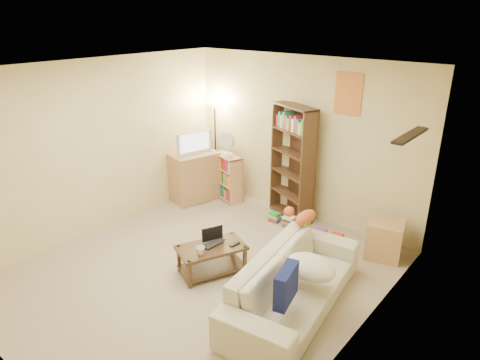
% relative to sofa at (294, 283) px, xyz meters
% --- Properties ---
extents(room, '(4.50, 4.54, 2.52)m').
position_rel_sofa_xyz_m(room, '(-1.27, -0.17, 1.31)').
color(room, tan).
rests_on(room, ground).
extents(sofa, '(2.37, 1.47, 0.62)m').
position_rel_sofa_xyz_m(sofa, '(0.00, 0.00, 0.00)').
color(sofa, beige).
rests_on(sofa, ground).
extents(navy_pillow, '(0.22, 0.42, 0.37)m').
position_rel_sofa_xyz_m(navy_pillow, '(0.17, -0.44, 0.28)').
color(navy_pillow, '#121950').
rests_on(navy_pillow, sofa).
extents(cream_blanket, '(0.57, 0.41, 0.24)m').
position_rel_sofa_xyz_m(cream_blanket, '(0.14, 0.07, 0.22)').
color(cream_blanket, beige).
rests_on(cream_blanket, sofa).
extents(tabby_cat, '(0.49, 0.23, 0.17)m').
position_rel_sofa_xyz_m(tabby_cat, '(-0.39, 0.76, 0.39)').
color(tabby_cat, '#BF5428').
rests_on(tabby_cat, sofa).
extents(coffee_table, '(0.76, 0.94, 0.37)m').
position_rel_sofa_xyz_m(coffee_table, '(-1.16, -0.09, -0.08)').
color(coffee_table, '#3E2918').
rests_on(coffee_table, ground).
extents(laptop, '(0.34, 0.23, 0.02)m').
position_rel_sofa_xyz_m(laptop, '(-1.13, -0.03, 0.07)').
color(laptop, black).
rests_on(laptop, coffee_table).
extents(laptop_screen, '(0.12, 0.26, 0.18)m').
position_rel_sofa_xyz_m(laptop_screen, '(-1.24, 0.02, 0.17)').
color(laptop_screen, white).
rests_on(laptop_screen, laptop).
extents(mug, '(0.15, 0.15, 0.10)m').
position_rel_sofa_xyz_m(mug, '(-1.14, -0.30, 0.11)').
color(mug, silver).
rests_on(mug, coffee_table).
extents(tv_remote, '(0.06, 0.15, 0.02)m').
position_rel_sofa_xyz_m(tv_remote, '(-0.97, 0.13, 0.07)').
color(tv_remote, black).
rests_on(tv_remote, coffee_table).
extents(tv_stand, '(0.74, 0.90, 0.84)m').
position_rel_sofa_xyz_m(tv_stand, '(-2.97, 1.40, 0.11)').
color(tv_stand, tan).
rests_on(tv_stand, ground).
extents(television, '(0.70, 0.40, 0.38)m').
position_rel_sofa_xyz_m(television, '(-2.97, 1.40, 0.72)').
color(television, black).
rests_on(television, tv_stand).
extents(tall_bookshelf, '(0.85, 0.55, 1.80)m').
position_rel_sofa_xyz_m(tall_bookshelf, '(-1.28, 1.88, 0.64)').
color(tall_bookshelf, '#452C1A').
rests_on(tall_bookshelf, ground).
extents(short_bookshelf, '(0.68, 0.43, 0.81)m').
position_rel_sofa_xyz_m(short_bookshelf, '(-2.52, 1.76, 0.09)').
color(short_bookshelf, tan).
rests_on(short_bookshelf, ground).
extents(desk_fan, '(0.29, 0.16, 0.42)m').
position_rel_sofa_xyz_m(desk_fan, '(-2.47, 1.72, 0.73)').
color(desk_fan, silver).
rests_on(desk_fan, short_bookshelf).
extents(floor_lamp, '(0.28, 0.28, 1.65)m').
position_rel_sofa_xyz_m(floor_lamp, '(-2.89, 1.88, 1.01)').
color(floor_lamp, black).
rests_on(floor_lamp, ground).
extents(side_table, '(0.54, 0.54, 0.51)m').
position_rel_sofa_xyz_m(side_table, '(0.35, 1.67, -0.06)').
color(side_table, tan).
rests_on(side_table, ground).
extents(book_stacks, '(1.29, 0.21, 0.22)m').
position_rel_sofa_xyz_m(book_stacks, '(-0.78, 1.51, -0.21)').
color(book_stacks, red).
rests_on(book_stacks, ground).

